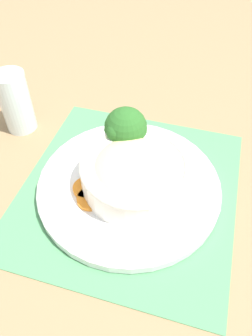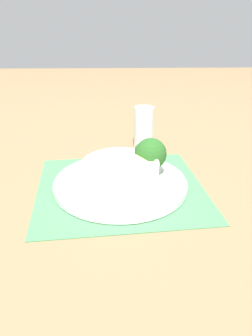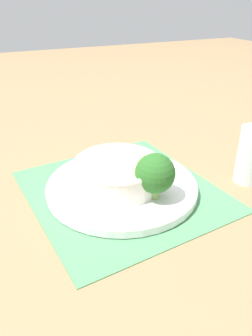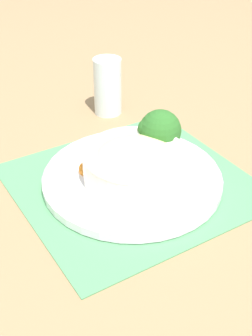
{
  "view_description": "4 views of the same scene",
  "coord_description": "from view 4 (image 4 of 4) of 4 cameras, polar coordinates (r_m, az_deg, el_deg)",
  "views": [
    {
      "loc": [
        -0.35,
        -0.13,
        0.47
      ],
      "look_at": [
        0.0,
        0.01,
        0.05
      ],
      "focal_mm": 35.0,
      "sensor_mm": 36.0,
      "label": 1
    },
    {
      "loc": [
        -0.01,
        -0.71,
        0.39
      ],
      "look_at": [
        0.01,
        0.0,
        0.05
      ],
      "focal_mm": 35.0,
      "sensor_mm": 36.0,
      "label": 2
    },
    {
      "loc": [
        0.55,
        -0.24,
        0.39
      ],
      "look_at": [
        -0.0,
        0.01,
        0.05
      ],
      "focal_mm": 35.0,
      "sensor_mm": 36.0,
      "label": 3
    },
    {
      "loc": [
        -0.31,
        -0.62,
        0.5
      ],
      "look_at": [
        -0.01,
        0.0,
        0.04
      ],
      "focal_mm": 50.0,
      "sensor_mm": 36.0,
      "label": 4
    }
  ],
  "objects": [
    {
      "name": "carrot_slice_near",
      "position": [
        0.88,
        -3.54,
        0.77
      ],
      "size": [
        0.05,
        0.05,
        0.01
      ],
      "color": "orange",
      "rests_on": "plate"
    },
    {
      "name": "water_glass",
      "position": [
        1.07,
        -2.25,
        9.56
      ],
      "size": [
        0.06,
        0.06,
        0.13
      ],
      "color": "silver",
      "rests_on": "ground_plane"
    },
    {
      "name": "broccoli_floret",
      "position": [
        0.87,
        4.13,
        4.56
      ],
      "size": [
        0.08,
        0.08,
        0.09
      ],
      "color": "#84AD5B",
      "rests_on": "plate"
    },
    {
      "name": "placemat",
      "position": [
        0.85,
        0.75,
        -1.87
      ],
      "size": [
        0.44,
        0.42,
        0.0
      ],
      "color": "#4C8C59",
      "rests_on": "ground_plane"
    },
    {
      "name": "bowl",
      "position": [
        0.82,
        1.34,
        0.74
      ],
      "size": [
        0.19,
        0.19,
        0.07
      ],
      "color": "silver",
      "rests_on": "plate"
    },
    {
      "name": "plate",
      "position": [
        0.85,
        0.76,
        -1.14
      ],
      "size": [
        0.32,
        0.32,
        0.02
      ],
      "color": "white",
      "rests_on": "placemat"
    },
    {
      "name": "ground_plane",
      "position": [
        0.86,
        0.75,
        -1.98
      ],
      "size": [
        4.0,
        4.0,
        0.0
      ],
      "primitive_type": "plane",
      "color": "#8C704C"
    },
    {
      "name": "carrot_slice_middle",
      "position": [
        0.86,
        -4.23,
        -0.1
      ],
      "size": [
        0.05,
        0.05,
        0.01
      ],
      "color": "orange",
      "rests_on": "plate"
    }
  ]
}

